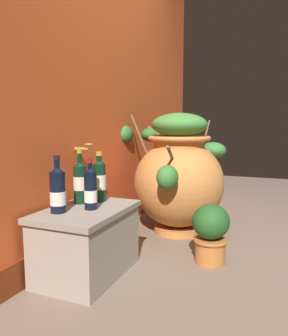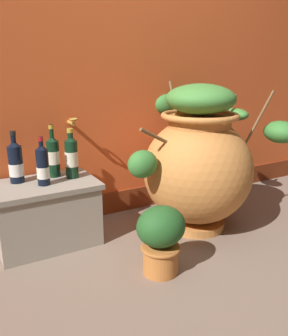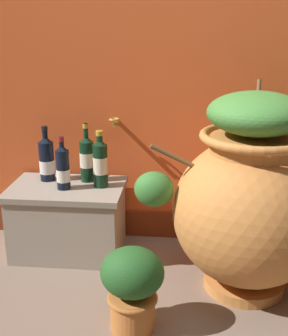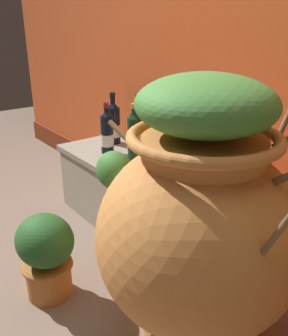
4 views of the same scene
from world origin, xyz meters
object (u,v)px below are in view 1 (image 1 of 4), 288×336
Objects in this scene: wine_bottle_middle at (80,181)px; wine_bottle_right at (91,188)px; terracotta_urn at (178,175)px; potted_shrub at (211,231)px; wine_bottle_left at (58,189)px; wine_bottle_back at (99,179)px.

wine_bottle_middle is 0.16m from wine_bottle_right.
terracotta_urn reaches higher than potted_shrub.
terracotta_urn is 3.69× the size of wine_bottle_middle.
wine_bottle_back is (0.31, -0.07, 0.01)m from wine_bottle_left.
terracotta_urn is 0.95m from wine_bottle_right.
potted_shrub is (0.42, -0.57, -0.29)m from wine_bottle_right.
wine_bottle_left is at bearing 161.99° from terracotta_urn.
wine_bottle_middle is 1.06× the size of wine_bottle_back.
wine_bottle_middle reaches higher than wine_bottle_left.
wine_bottle_right is at bearing 126.60° from potted_shrub.
wine_bottle_left reaches higher than wine_bottle_back.
wine_bottle_middle reaches higher than wine_bottle_right.
wine_bottle_back is at bearing 15.62° from wine_bottle_right.
terracotta_urn is 0.79m from wine_bottle_back.
wine_bottle_right reaches higher than potted_shrub.
wine_bottle_left is 1.08× the size of wine_bottle_right.
terracotta_urn is 4.21× the size of wine_bottle_right.
wine_bottle_left is (-1.05, 0.34, 0.05)m from terracotta_urn.
wine_bottle_left is 0.17m from wine_bottle_right.
wine_bottle_back is 0.83× the size of potted_shrub.
wine_bottle_left is at bearing -177.88° from wine_bottle_middle.
wine_bottle_back is (0.18, 0.05, 0.02)m from wine_bottle_right.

